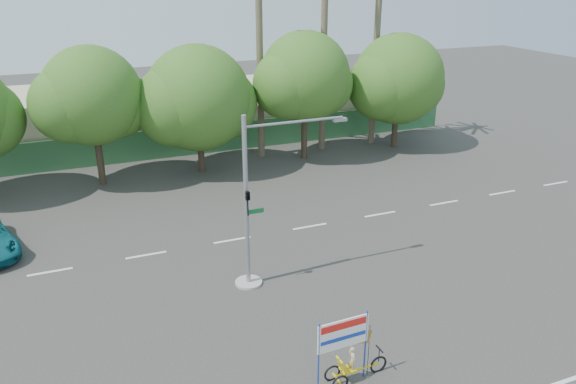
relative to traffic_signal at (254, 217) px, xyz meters
name	(u,v)px	position (x,y,z in m)	size (l,w,h in m)	color
ground	(349,324)	(2.20, -3.98, -2.92)	(120.00, 120.00, 0.00)	#33302D
fence	(203,139)	(2.20, 17.52, -1.92)	(38.00, 0.08, 2.00)	#336B3D
building_left	(44,123)	(-7.80, 22.02, -0.92)	(12.00, 8.00, 4.00)	beige
building_right	(287,104)	(10.20, 22.02, -1.12)	(14.00, 8.00, 3.60)	beige
tree_left	(91,100)	(-4.85, 14.02, 2.14)	(6.66, 5.60, 8.07)	#473828
tree_center	(197,101)	(1.14, 14.02, 1.55)	(7.62, 6.40, 7.85)	#473828
tree_right	(304,80)	(8.15, 14.02, 2.32)	(6.90, 5.80, 8.36)	#473828
tree_far_right	(398,82)	(15.15, 14.02, 1.73)	(7.38, 6.20, 7.94)	#473828
palm_mid	(378,8)	(14.20, 15.52, 6.48)	(3.73, 3.79, 15.45)	#70604C
palm_short	(259,21)	(5.70, 15.52, 5.94)	(3.73, 3.79, 14.45)	#70604C
traffic_signal	(254,217)	(0.00, 0.00, 0.00)	(4.72, 1.10, 7.00)	gray
trike_billboard	(349,355)	(0.75, -6.65, -1.93)	(2.49, 0.59, 2.45)	black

